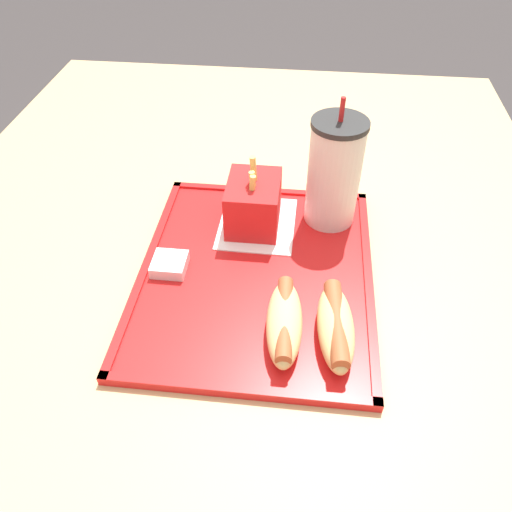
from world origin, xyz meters
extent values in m
plane|color=#383333|center=(0.00, 0.00, 0.00)|extent=(8.00, 8.00, 0.00)
cube|color=tan|center=(0.00, 0.00, 0.36)|extent=(1.40, 1.06, 0.72)
cube|color=red|center=(0.04, 0.04, 0.72)|extent=(0.40, 0.33, 0.01)
cube|color=red|center=(0.04, -0.12, 0.73)|extent=(0.40, 0.01, 0.00)
cube|color=red|center=(0.04, 0.20, 0.73)|extent=(0.40, 0.01, 0.00)
cube|color=red|center=(-0.16, 0.04, 0.73)|extent=(0.01, 0.33, 0.00)
cube|color=red|center=(0.23, 0.04, 0.73)|extent=(0.01, 0.33, 0.00)
cube|color=white|center=(-0.07, 0.03, 0.73)|extent=(0.14, 0.12, 0.00)
cylinder|color=silver|center=(-0.10, 0.14, 0.81)|extent=(0.08, 0.08, 0.16)
cylinder|color=#262626|center=(-0.10, 0.14, 0.90)|extent=(0.08, 0.08, 0.01)
cylinder|color=red|center=(-0.10, 0.14, 0.92)|extent=(0.01, 0.01, 0.03)
ellipsoid|color=#DBB270|center=(0.14, 0.15, 0.75)|extent=(0.14, 0.06, 0.04)
cylinder|color=#9E512D|center=(0.14, 0.15, 0.76)|extent=(0.13, 0.03, 0.02)
ellipsoid|color=#DBB270|center=(0.14, 0.08, 0.75)|extent=(0.14, 0.05, 0.04)
cylinder|color=#9E512D|center=(0.14, 0.08, 0.76)|extent=(0.13, 0.03, 0.02)
cube|color=red|center=(-0.07, 0.02, 0.77)|extent=(0.10, 0.08, 0.08)
cylinder|color=#EACC60|center=(-0.06, 0.02, 0.80)|extent=(0.01, 0.01, 0.06)
cylinder|color=#EACC60|center=(-0.08, 0.02, 0.81)|extent=(0.02, 0.02, 0.08)
cylinder|color=#EACC60|center=(-0.07, 0.02, 0.80)|extent=(0.02, 0.02, 0.07)
cube|color=silver|center=(0.04, -0.09, 0.74)|extent=(0.05, 0.05, 0.02)
cube|color=white|center=(0.04, -0.09, 0.75)|extent=(0.04, 0.04, 0.00)
camera|label=1|loc=(0.54, 0.09, 1.24)|focal=35.00mm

